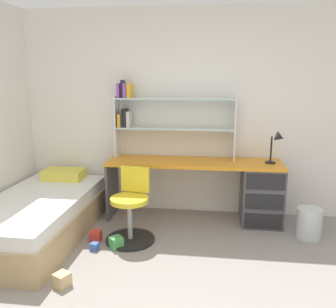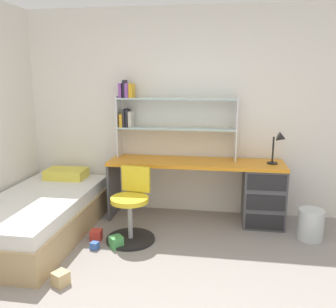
# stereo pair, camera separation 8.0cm
# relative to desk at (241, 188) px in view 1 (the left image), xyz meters

# --- Properties ---
(room_shell) EXTENTS (5.41, 5.91, 2.56)m
(room_shell) POSITION_rel_desk_xyz_m (-1.72, -0.98, 0.86)
(room_shell) COLOR white
(room_shell) RESTS_ON ground_plane
(desk) EXTENTS (2.08, 0.53, 0.74)m
(desk) POSITION_rel_desk_xyz_m (0.00, 0.00, 0.00)
(desk) COLOR orange
(desk) RESTS_ON ground_plane
(bookshelf_hutch) EXTENTS (1.47, 0.22, 0.95)m
(bookshelf_hutch) POSITION_rel_desk_xyz_m (-1.01, 0.15, 0.86)
(bookshelf_hutch) COLOR silver
(bookshelf_hutch) RESTS_ON desk
(desk_lamp) EXTENTS (0.20, 0.17, 0.38)m
(desk_lamp) POSITION_rel_desk_xyz_m (0.39, -0.03, 0.57)
(desk_lamp) COLOR black
(desk_lamp) RESTS_ON desk
(swivel_chair) EXTENTS (0.52, 0.52, 0.78)m
(swivel_chair) POSITION_rel_desk_xyz_m (-1.19, -0.66, -0.12)
(swivel_chair) COLOR black
(swivel_chair) RESTS_ON ground_plane
(bed_platform) EXTENTS (1.01, 1.94, 0.57)m
(bed_platform) POSITION_rel_desk_xyz_m (-2.23, -0.68, -0.20)
(bed_platform) COLOR tan
(bed_platform) RESTS_ON ground_plane
(waste_bin) EXTENTS (0.27, 0.27, 0.33)m
(waste_bin) POSITION_rel_desk_xyz_m (0.71, -0.36, -0.25)
(waste_bin) COLOR silver
(waste_bin) RESTS_ON ground_plane
(toy_block_green_0) EXTENTS (0.17, 0.17, 0.12)m
(toy_block_green_0) POSITION_rel_desk_xyz_m (-1.30, -0.87, -0.36)
(toy_block_green_0) COLOR #479E51
(toy_block_green_0) RESTS_ON ground_plane
(toy_block_blue_1) EXTENTS (0.09, 0.09, 0.07)m
(toy_block_blue_1) POSITION_rel_desk_xyz_m (-1.51, -0.94, -0.38)
(toy_block_blue_1) COLOR #3860B7
(toy_block_blue_1) RESTS_ON ground_plane
(toy_block_natural_3) EXTENTS (0.16, 0.16, 0.12)m
(toy_block_natural_3) POSITION_rel_desk_xyz_m (-1.57, -1.58, -0.36)
(toy_block_natural_3) COLOR tan
(toy_block_natural_3) RESTS_ON ground_plane
(toy_block_red_4) EXTENTS (0.12, 0.12, 0.11)m
(toy_block_red_4) POSITION_rel_desk_xyz_m (-1.56, -0.74, -0.36)
(toy_block_red_4) COLOR red
(toy_block_red_4) RESTS_ON ground_plane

